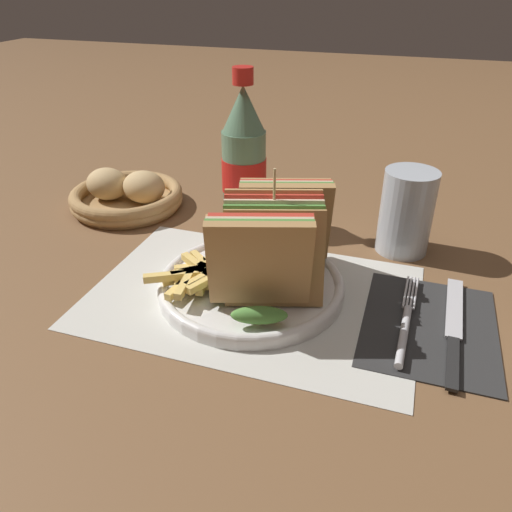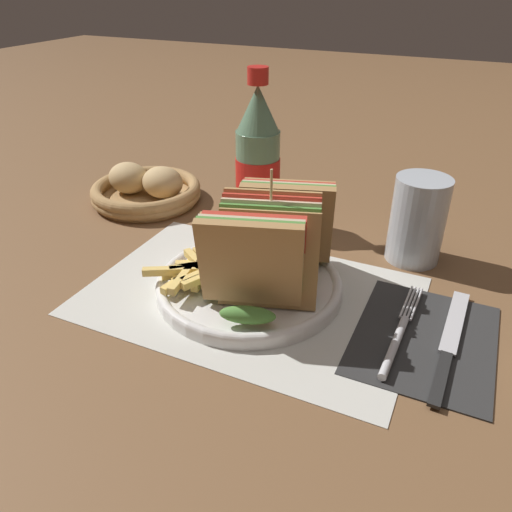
% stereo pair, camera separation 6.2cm
% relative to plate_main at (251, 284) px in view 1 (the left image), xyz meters
% --- Properties ---
extents(ground_plane, '(4.00, 4.00, 0.00)m').
position_rel_plate_main_xyz_m(ground_plane, '(-0.01, -0.03, -0.01)').
color(ground_plane, brown).
extents(placemat, '(0.40, 0.27, 0.00)m').
position_rel_plate_main_xyz_m(placemat, '(0.01, -0.01, -0.01)').
color(placemat, silver).
rests_on(placemat, ground_plane).
extents(plate_main, '(0.23, 0.23, 0.02)m').
position_rel_plate_main_xyz_m(plate_main, '(0.00, 0.00, 0.00)').
color(plate_main, white).
rests_on(plate_main, ground_plane).
extents(club_sandwich, '(0.14, 0.22, 0.15)m').
position_rel_plate_main_xyz_m(club_sandwich, '(0.03, 0.00, 0.06)').
color(club_sandwich, tan).
rests_on(club_sandwich, plate_main).
extents(fries_pile, '(0.12, 0.11, 0.02)m').
position_rel_plate_main_xyz_m(fries_pile, '(-0.05, -0.03, 0.02)').
color(fries_pile, '#E5C166').
rests_on(fries_pile, plate_main).
extents(ketchup_blob, '(0.04, 0.03, 0.01)m').
position_rel_plate_main_xyz_m(ketchup_blob, '(-0.05, 0.01, 0.02)').
color(ketchup_blob, maroon).
rests_on(ketchup_blob, plate_main).
extents(napkin, '(0.15, 0.19, 0.00)m').
position_rel_plate_main_xyz_m(napkin, '(0.21, -0.01, -0.01)').
color(napkin, '#2D2D2D').
rests_on(napkin, ground_plane).
extents(fork, '(0.02, 0.17, 0.01)m').
position_rel_plate_main_xyz_m(fork, '(0.19, -0.02, -0.00)').
color(fork, silver).
rests_on(fork, napkin).
extents(knife, '(0.02, 0.20, 0.00)m').
position_rel_plate_main_xyz_m(knife, '(0.24, -0.01, -0.00)').
color(knife, black).
rests_on(knife, napkin).
extents(coke_bottle_near, '(0.07, 0.07, 0.23)m').
position_rel_plate_main_xyz_m(coke_bottle_near, '(-0.07, 0.18, 0.09)').
color(coke_bottle_near, slate).
rests_on(coke_bottle_near, ground_plane).
extents(glass_near, '(0.07, 0.07, 0.12)m').
position_rel_plate_main_xyz_m(glass_near, '(0.17, 0.17, 0.04)').
color(glass_near, silver).
rests_on(glass_near, ground_plane).
extents(bread_basket, '(0.19, 0.19, 0.06)m').
position_rel_plate_main_xyz_m(bread_basket, '(-0.28, 0.17, 0.01)').
color(bread_basket, '#AD8451').
rests_on(bread_basket, ground_plane).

